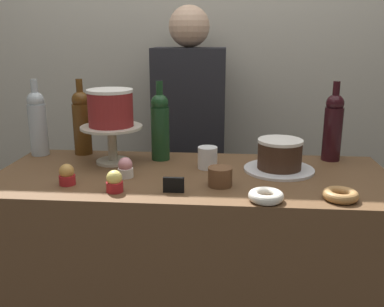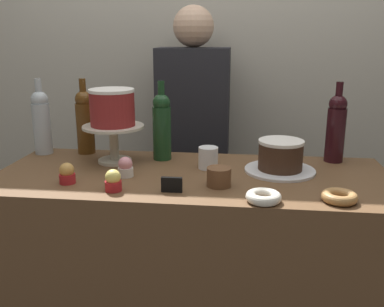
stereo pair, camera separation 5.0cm
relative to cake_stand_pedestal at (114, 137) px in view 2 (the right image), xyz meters
name	(u,v)px [view 2 (the right image)]	position (x,y,z in m)	size (l,w,h in m)	color
back_wall	(211,65)	(0.33, 0.75, 0.24)	(6.00, 0.05, 2.60)	#BCB7A8
display_counter	(192,287)	(0.33, -0.12, -0.58)	(1.48, 0.60, 0.96)	brown
cake_stand_pedestal	(114,137)	(0.00, 0.00, 0.00)	(0.25, 0.25, 0.15)	beige
white_layer_cake	(112,107)	(0.00, 0.00, 0.12)	(0.18, 0.18, 0.15)	maroon
silver_serving_platter	(280,170)	(0.66, -0.05, -0.10)	(0.27, 0.27, 0.01)	white
chocolate_round_cake	(281,155)	(0.66, -0.05, -0.04)	(0.17, 0.17, 0.11)	#3D2619
wine_bottle_amber	(85,121)	(-0.16, 0.13, 0.04)	(0.08, 0.08, 0.33)	#5B3814
wine_bottle_clear	(41,121)	(-0.35, 0.09, 0.04)	(0.08, 0.08, 0.33)	#B2BCC1
wine_bottle_dark_red	(336,127)	(0.89, 0.12, 0.04)	(0.08, 0.08, 0.33)	black
wine_bottle_green	(162,125)	(0.19, 0.07, 0.04)	(0.08, 0.08, 0.33)	#193D1E
cupcake_lemon	(113,181)	(0.09, -0.33, -0.07)	(0.06, 0.06, 0.07)	red
cupcake_caramel	(67,174)	(-0.09, -0.27, -0.07)	(0.06, 0.06, 0.07)	red
cupcake_strawberry	(125,167)	(0.09, -0.18, -0.07)	(0.06, 0.06, 0.07)	white
donut_maple	(339,197)	(0.82, -0.34, -0.09)	(0.11, 0.11, 0.03)	#B27F47
donut_sugar	(263,197)	(0.59, -0.37, -0.09)	(0.11, 0.11, 0.03)	silver
cookie_stack	(219,177)	(0.44, -0.24, -0.07)	(0.08, 0.08, 0.07)	brown
price_sign_chalkboard	(172,185)	(0.29, -0.32, -0.08)	(0.07, 0.01, 0.05)	black
coffee_cup_ceramic	(208,158)	(0.39, -0.04, -0.06)	(0.08, 0.08, 0.08)	white
barista_figure	(193,157)	(0.26, 0.51, -0.22)	(0.36, 0.22, 1.60)	black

